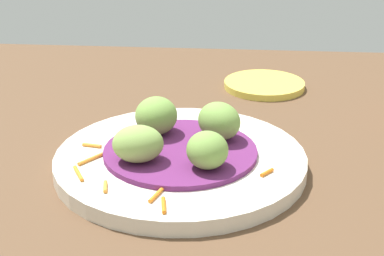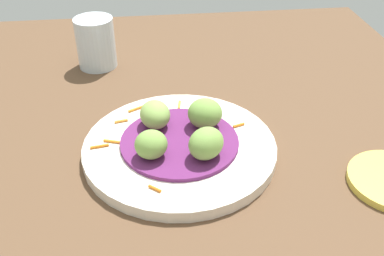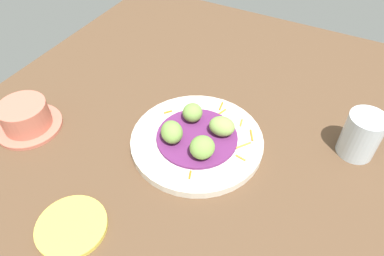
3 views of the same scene
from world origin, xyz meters
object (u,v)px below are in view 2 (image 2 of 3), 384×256
main_plate (180,148)px  guac_scoop_left (151,144)px  water_glass (96,43)px  guac_scoop_right (205,113)px  guac_scoop_center (206,143)px  guac_scoop_back (155,115)px

main_plate → guac_scoop_left: bearing=38.1°
water_glass → guac_scoop_right: bearing=123.1°
main_plate → guac_scoop_center: size_ratio=5.29×
guac_scoop_center → main_plate: bearing=-51.9°
water_glass → guac_scoop_center: bearing=115.9°
main_plate → guac_scoop_center: (-3.22, 4.10, 3.60)cm
guac_scoop_right → water_glass: size_ratio=0.53×
guac_scoop_left → water_glass: water_glass is taller
guac_scoop_right → water_glass: water_glass is taller
water_glass → guac_scoop_back: bearing=111.4°
guac_scoop_left → water_glass: (9.21, -33.12, 0.56)cm
guac_scoop_right → guac_scoop_left: bearing=38.1°
guac_scoop_left → guac_scoop_back: 7.36cm
guac_scoop_left → water_glass: 34.38cm
guac_scoop_center → guac_scoop_right: 7.36cm
guac_scoop_left → guac_scoop_right: guac_scoop_right is taller
guac_scoop_right → guac_scoop_back: guac_scoop_right is taller
guac_scoop_left → guac_scoop_right: (-8.19, -6.43, 0.24)cm
guac_scoop_back → main_plate: bearing=128.1°
guac_scoop_center → water_glass: size_ratio=0.54×
main_plate → guac_scoop_right: bearing=-141.9°
main_plate → guac_scoop_center: bearing=128.1°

